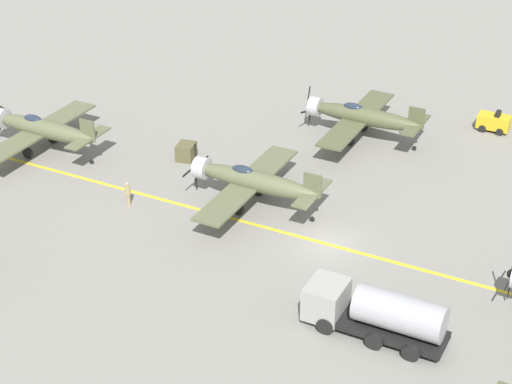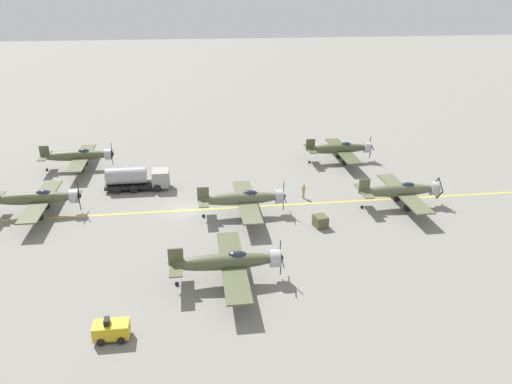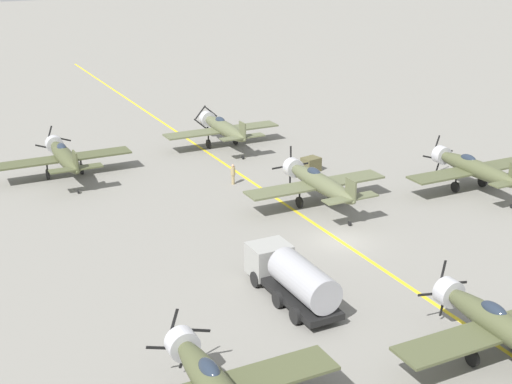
{
  "view_description": "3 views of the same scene",
  "coord_description": "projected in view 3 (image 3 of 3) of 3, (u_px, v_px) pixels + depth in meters",
  "views": [
    {
      "loc": [
        -43.69,
        -17.35,
        30.29
      ],
      "look_at": [
        1.35,
        5.79,
        1.7
      ],
      "focal_mm": 60.0,
      "sensor_mm": 36.0,
      "label": 1
    },
    {
      "loc": [
        53.16,
        1.02,
        24.14
      ],
      "look_at": [
        0.84,
        8.06,
        2.2
      ],
      "focal_mm": 35.0,
      "sensor_mm": 36.0,
      "label": 2
    },
    {
      "loc": [
        -26.19,
        -38.82,
        20.77
      ],
      "look_at": [
        -4.96,
        3.37,
        3.39
      ],
      "focal_mm": 50.0,
      "sensor_mm": 36.0,
      "label": 3
    }
  ],
  "objects": [
    {
      "name": "airplane_mid_right",
      "position": [
        474.0,
        168.0,
        59.78
      ],
      "size": [
        12.0,
        9.98,
        3.75
      ],
      "rotation": [
        0.0,
        0.0,
        -0.17
      ],
      "color": "#515638",
      "rests_on": "ground"
    },
    {
      "name": "airplane_near_center",
      "position": [
        503.0,
        327.0,
        35.81
      ],
      "size": [
        12.0,
        9.98,
        3.79
      ],
      "rotation": [
        0.0,
        0.0,
        0.09
      ],
      "color": "#4F5435",
      "rests_on": "ground"
    },
    {
      "name": "ground_plane",
      "position": [
        339.0,
        240.0,
        50.76
      ],
      "size": [
        400.0,
        400.0,
        0.0
      ],
      "primitive_type": "plane",
      "color": "gray"
    },
    {
      "name": "supply_crate_by_tanker",
      "position": [
        311.0,
        164.0,
        65.18
      ],
      "size": [
        1.76,
        1.56,
        1.28
      ],
      "primitive_type": "cube",
      "rotation": [
        0.0,
        0.0,
        0.2
      ],
      "color": "brown",
      "rests_on": "ground"
    },
    {
      "name": "ground_crew_walking",
      "position": [
        233.0,
        173.0,
        61.66
      ],
      "size": [
        0.39,
        0.39,
        1.81
      ],
      "color": "tan",
      "rests_on": "ground"
    },
    {
      "name": "airplane_mid_center",
      "position": [
        318.0,
        182.0,
        56.41
      ],
      "size": [
        12.0,
        9.98,
        3.8
      ],
      "rotation": [
        0.0,
        0.0,
        0.2
      ],
      "color": "#5C6243",
      "rests_on": "ground"
    },
    {
      "name": "airplane_far_center",
      "position": [
        223.0,
        128.0,
        71.91
      ],
      "size": [
        12.0,
        9.98,
        3.65
      ],
      "rotation": [
        0.0,
        0.0,
        0.28
      ],
      "color": "#5C6243",
      "rests_on": "ground"
    },
    {
      "name": "airplane_far_left",
      "position": [
        64.0,
        156.0,
        62.94
      ],
      "size": [
        12.0,
        9.98,
        3.72
      ],
      "rotation": [
        0.0,
        0.0,
        -0.3
      ],
      "color": "#4B5031",
      "rests_on": "ground"
    },
    {
      "name": "taxiway_stripe",
      "position": [
        339.0,
        240.0,
        50.76
      ],
      "size": [
        0.3,
        160.0,
        0.01
      ],
      "primitive_type": "cube",
      "color": "yellow",
      "rests_on": "ground"
    },
    {
      "name": "fuel_tanker",
      "position": [
        292.0,
        277.0,
        42.12
      ],
      "size": [
        2.68,
        8.0,
        2.98
      ],
      "color": "black",
      "rests_on": "ground"
    }
  ]
}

